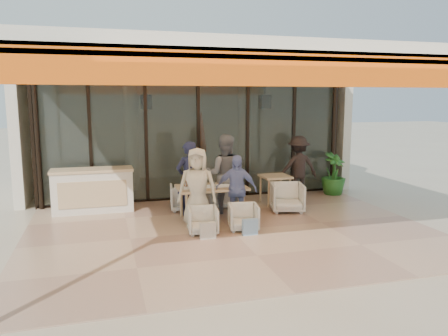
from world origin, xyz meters
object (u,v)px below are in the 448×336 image
at_px(diner_navy, 189,179).
at_px(diner_grey, 224,174).
at_px(side_table, 275,180).
at_px(potted_palm, 334,174).
at_px(host_counter, 93,190).
at_px(dining_table, 211,189).
at_px(side_chair, 287,196).
at_px(chair_near_left, 203,219).
at_px(standing_woman, 298,167).
at_px(diner_periwinkle, 236,189).
at_px(chair_far_right, 219,195).
at_px(diner_cream, 197,188).
at_px(chair_near_right, 243,216).
at_px(chair_far_left, 185,196).

distance_m(diner_navy, diner_grey, 0.84).
distance_m(side_table, potted_palm, 2.06).
bearing_deg(potted_palm, host_counter, -178.63).
distance_m(dining_table, side_chair, 1.90).
distance_m(chair_near_left, standing_woman, 4.03).
bearing_deg(diner_periwinkle, chair_far_right, 107.94).
relative_size(chair_near_left, diner_cream, 0.36).
bearing_deg(dining_table, standing_woman, 27.71).
bearing_deg(chair_near_right, potted_palm, 45.57).
relative_size(dining_table, chair_near_right, 2.52).
xyz_separation_m(side_table, side_chair, (0.00, -0.75, -0.26)).
bearing_deg(chair_far_right, diner_navy, 30.32).
bearing_deg(diner_grey, side_chair, -174.05).
xyz_separation_m(chair_far_right, potted_palm, (3.42, 0.53, 0.28)).
xyz_separation_m(dining_table, diner_grey, (0.43, 0.44, 0.23)).
height_order(dining_table, diner_periwinkle, diner_periwinkle).
bearing_deg(host_counter, chair_near_left, -47.40).
distance_m(chair_near_left, chair_near_right, 0.84).
bearing_deg(diner_navy, potted_palm, 174.59).
bearing_deg(side_chair, dining_table, -161.02).
bearing_deg(standing_woman, chair_near_right, 46.20).
xyz_separation_m(diner_periwinkle, side_table, (1.45, 1.34, -0.10)).
distance_m(dining_table, side_table, 2.07).
bearing_deg(chair_far_right, chair_near_left, 65.70).
bearing_deg(chair_near_left, host_counter, 140.26).
distance_m(chair_near_right, diner_navy, 1.72).
relative_size(chair_near_right, diner_cream, 0.36).
relative_size(chair_far_left, chair_near_right, 1.17).
bearing_deg(side_table, diner_navy, -168.99).
relative_size(dining_table, standing_woman, 0.90).
bearing_deg(host_counter, chair_near_right, -37.84).
bearing_deg(host_counter, diner_cream, -40.34).
bearing_deg(side_chair, chair_near_right, -128.11).
bearing_deg(diner_grey, chair_far_left, -12.89).
height_order(chair_far_left, diner_grey, diner_grey).
relative_size(side_table, standing_woman, 0.45).
bearing_deg(host_counter, diner_periwinkle, -31.24).
xyz_separation_m(diner_cream, potted_palm, (4.26, 1.93, -0.24)).
height_order(chair_far_right, side_table, side_table).
distance_m(dining_table, diner_periwinkle, 0.63).
distance_m(dining_table, chair_near_right, 1.12).
relative_size(host_counter, chair_near_left, 3.14).
bearing_deg(chair_far_left, host_counter, -3.34).
xyz_separation_m(host_counter, standing_woman, (5.28, 0.13, 0.30)).
relative_size(chair_far_right, potted_palm, 0.52).
bearing_deg(standing_woman, dining_table, 28.07).
xyz_separation_m(host_counter, diner_periwinkle, (2.94, -1.78, 0.21)).
height_order(diner_grey, side_chair, diner_grey).
xyz_separation_m(chair_far_left, diner_navy, (0.00, -0.50, 0.50)).
xyz_separation_m(diner_navy, potted_palm, (4.26, 1.03, -0.26)).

